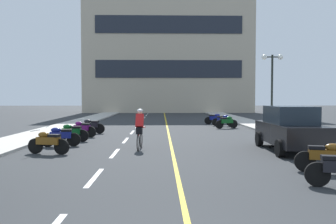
{
  "coord_description": "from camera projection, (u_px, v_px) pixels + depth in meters",
  "views": [
    {
      "loc": [
        -0.2,
        -3.13,
        2.15
      ],
      "look_at": [
        0.16,
        14.27,
        1.43
      ],
      "focal_mm": 36.27,
      "sensor_mm": 36.0,
      "label": 1
    }
  ],
  "objects": [
    {
      "name": "curb_left",
      "position": [
        73.0,
        124.0,
        27.04
      ],
      "size": [
        2.4,
        72.0,
        0.12
      ],
      "primitive_type": "cube",
      "color": "#B7B2A8",
      "rests_on": "ground"
    },
    {
      "name": "motorcycle_6",
      "position": [
        82.0,
        128.0,
        18.59
      ],
      "size": [
        1.64,
        0.8,
        0.92
      ],
      "color": "black",
      "rests_on": "ground"
    },
    {
      "name": "lane_dash_9",
      "position": [
        146.0,
        116.0,
        41.13
      ],
      "size": [
        0.14,
        2.2,
        0.01
      ],
      "primitive_type": "cube",
      "color": "silver",
      "rests_on": "ground"
    },
    {
      "name": "motorcycle_5",
      "position": [
        71.0,
        132.0,
        16.6
      ],
      "size": [
        1.7,
        0.6,
        0.92
      ],
      "color": "black",
      "rests_on": "ground"
    },
    {
      "name": "motorcycle_4",
      "position": [
        60.0,
        136.0,
        14.91
      ],
      "size": [
        1.7,
        0.6,
        0.92
      ],
      "color": "black",
      "rests_on": "ground"
    },
    {
      "name": "motorcycle_7",
      "position": [
        91.0,
        126.0,
        20.4
      ],
      "size": [
        1.7,
        0.6,
        0.92
      ],
      "color": "black",
      "rests_on": "ground"
    },
    {
      "name": "motorcycle_8",
      "position": [
        227.0,
        122.0,
        23.79
      ],
      "size": [
        1.65,
        0.75,
        0.92
      ],
      "color": "black",
      "rests_on": "ground"
    },
    {
      "name": "lane_dash_8",
      "position": [
        145.0,
        117.0,
        37.14
      ],
      "size": [
        0.14,
        2.2,
        0.01
      ],
      "primitive_type": "cube",
      "color": "silver",
      "rests_on": "ground"
    },
    {
      "name": "lane_dash_4",
      "position": [
        132.0,
        132.0,
        21.16
      ],
      "size": [
        0.14,
        2.2,
        0.01
      ],
      "primitive_type": "cube",
      "color": "silver",
      "rests_on": "ground"
    },
    {
      "name": "parked_car_near",
      "position": [
        290.0,
        129.0,
        13.67
      ],
      "size": [
        1.99,
        4.23,
        1.82
      ],
      "color": "black",
      "rests_on": "ground"
    },
    {
      "name": "street_lamp_mid",
      "position": [
        272.0,
        74.0,
        23.01
      ],
      "size": [
        1.46,
        0.36,
        4.98
      ],
      "color": "black",
      "rests_on": "curb_right"
    },
    {
      "name": "lane_dash_6",
      "position": [
        140.0,
        123.0,
        29.15
      ],
      "size": [
        0.14,
        2.2,
        0.01
      ],
      "primitive_type": "cube",
      "color": "silver",
      "rests_on": "ground"
    },
    {
      "name": "motorcycle_10",
      "position": [
        215.0,
        119.0,
        27.52
      ],
      "size": [
        1.7,
        0.6,
        0.92
      ],
      "color": "black",
      "rests_on": "ground"
    },
    {
      "name": "motorcycle_2",
      "position": [
        326.0,
        156.0,
        9.74
      ],
      "size": [
        1.68,
        0.67,
        0.92
      ],
      "color": "black",
      "rests_on": "ground"
    },
    {
      "name": "ground_plane",
      "position": [
        164.0,
        128.0,
        24.19
      ],
      "size": [
        140.0,
        140.0,
        0.0
      ],
      "primitive_type": "plane",
      "color": "#2D3033"
    },
    {
      "name": "motorcycle_3",
      "position": [
        48.0,
        142.0,
        12.94
      ],
      "size": [
        1.68,
        0.66,
        0.92
      ],
      "color": "black",
      "rests_on": "ground"
    },
    {
      "name": "motorcycle_9",
      "position": [
        223.0,
        120.0,
        25.65
      ],
      "size": [
        1.65,
        0.77,
        0.92
      ],
      "color": "black",
      "rests_on": "ground"
    },
    {
      "name": "curb_right",
      "position": [
        253.0,
        124.0,
        27.34
      ],
      "size": [
        2.4,
        72.0,
        0.12
      ],
      "primitive_type": "cube",
      "color": "#B7B2A8",
      "rests_on": "ground"
    },
    {
      "name": "office_building",
      "position": [
        168.0,
        43.0,
        50.77
      ],
      "size": [
        24.66,
        6.15,
        20.78
      ],
      "color": "#BCAD93",
      "rests_on": "ground"
    },
    {
      "name": "lane_dash_2",
      "position": [
        115.0,
        153.0,
        13.16
      ],
      "size": [
        0.14,
        2.2,
        0.01
      ],
      "primitive_type": "cube",
      "color": "silver",
      "rests_on": "ground"
    },
    {
      "name": "lane_dash_5",
      "position": [
        137.0,
        127.0,
        25.15
      ],
      "size": [
        0.14,
        2.2,
        0.01
      ],
      "primitive_type": "cube",
      "color": "silver",
      "rests_on": "ground"
    },
    {
      "name": "lane_dash_1",
      "position": [
        95.0,
        177.0,
        9.17
      ],
      "size": [
        0.14,
        2.2,
        0.01
      ],
      "primitive_type": "cube",
      "color": "silver",
      "rests_on": "ground"
    },
    {
      "name": "lane_dash_7",
      "position": [
        143.0,
        120.0,
        33.14
      ],
      "size": [
        0.14,
        2.2,
        0.01
      ],
      "primitive_type": "cube",
      "color": "silver",
      "rests_on": "ground"
    },
    {
      "name": "cyclist_rider",
      "position": [
        140.0,
        128.0,
        14.22
      ],
      "size": [
        0.42,
        1.77,
        1.71
      ],
      "color": "black",
      "rests_on": "ground"
    },
    {
      "name": "lane_dash_11",
      "position": [
        149.0,
        113.0,
        49.13
      ],
      "size": [
        0.14,
        2.2,
        0.01
      ],
      "primitive_type": "cube",
      "color": "silver",
      "rests_on": "ground"
    },
    {
      "name": "lane_dash_3",
      "position": [
        126.0,
        140.0,
        17.16
      ],
      "size": [
        0.14,
        2.2,
        0.01
      ],
      "primitive_type": "cube",
      "color": "silver",
      "rests_on": "ground"
    },
    {
      "name": "lane_dash_10",
      "position": [
        148.0,
        114.0,
        45.13
      ],
      "size": [
        0.14,
        2.2,
        0.01
      ],
      "primitive_type": "cube",
      "color": "silver",
      "rests_on": "ground"
    },
    {
      "name": "centre_line_yellow",
      "position": [
        167.0,
        125.0,
        27.2
      ],
      "size": [
        0.12,
        66.0,
        0.01
      ],
      "primitive_type": "cube",
      "color": "gold",
      "rests_on": "ground"
    }
  ]
}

